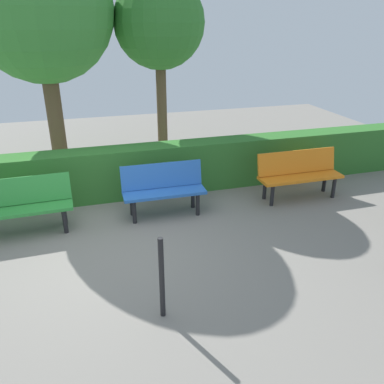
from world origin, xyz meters
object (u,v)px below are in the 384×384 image
Objects in this scene: bench_green at (17,204)px; tree_near at (159,24)px; tree_mid at (40,9)px; bench_orange at (299,172)px; bench_blue at (163,187)px.

tree_near is (-2.79, -2.41, 2.48)m from bench_green.
tree_near is 2.21m from tree_mid.
tree_near is at bearing -49.86° from bench_orange.
bench_orange and bench_blue have the same top height.
bench_orange is 1.13× the size of bench_blue.
tree_mid is at bearing -105.73° from bench_green.
bench_blue is at bearing -0.41° from bench_orange.
tree_near is 0.85× the size of tree_mid.
bench_green is 0.41× the size of tree_near.
bench_orange is 0.96× the size of bench_green.
bench_orange is at bearing -179.96° from bench_blue.
tree_near is (2.02, -2.41, 2.48)m from bench_orange.
bench_blue is 0.85× the size of bench_green.
tree_mid is (4.22, -2.37, 2.73)m from bench_orange.
bench_orange is at bearing 178.21° from bench_green.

